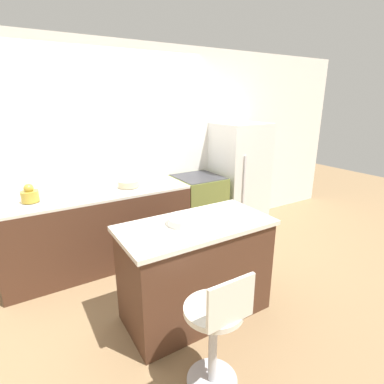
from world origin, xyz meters
The scene contains 10 objects.
ground_plane centered at (0.00, 0.00, 0.00)m, with size 14.00×14.00×0.00m, color #8E704C.
wall_back centered at (0.00, 0.68, 1.30)m, with size 8.00×0.06×2.60m.
back_counter centered at (-0.32, 0.34, 0.46)m, with size 2.11×0.63×0.92m.
kitchen_island centered at (0.18, -0.99, 0.46)m, with size 1.34×0.67×0.91m.
oven_range centered at (1.06, 0.34, 0.46)m, with size 0.61×0.65×0.92m.
refrigerator centered at (1.78, 0.33, 0.80)m, with size 0.71×0.67×1.61m.
stool_chair centered at (-0.11, -1.71, 0.46)m, with size 0.40×0.40×0.93m.
kettle centered at (-0.99, 0.36, 0.99)m, with size 0.17×0.17×0.19m.
mixing_bowl centered at (0.07, 0.36, 0.96)m, with size 0.25×0.25×0.08m.
fruit_bowl centered at (0.10, -0.96, 0.95)m, with size 0.30×0.30×0.07m.
Camera 1 is at (-1.09, -3.00, 1.94)m, focal length 28.00 mm.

